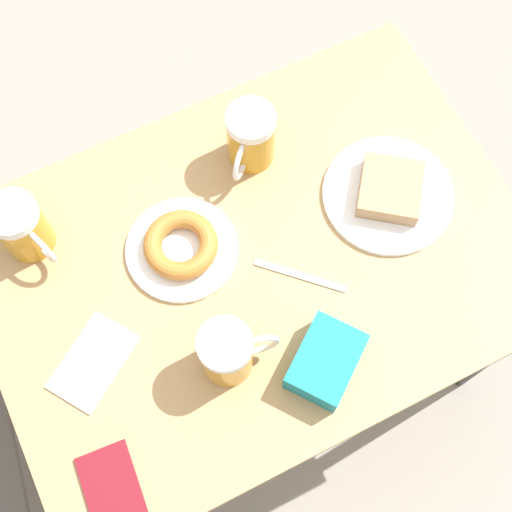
% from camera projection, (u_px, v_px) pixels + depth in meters
% --- Properties ---
extents(ground_plane, '(8.00, 8.00, 0.00)m').
position_uv_depth(ground_plane, '(256.00, 351.00, 1.97)').
color(ground_plane, gray).
extents(table, '(0.71, 1.00, 0.71)m').
position_uv_depth(table, '(256.00, 272.00, 1.37)').
color(table, tan).
rests_on(table, ground_plane).
extents(plate_with_cake, '(0.25, 0.25, 0.05)m').
position_uv_depth(plate_with_cake, '(389.00, 192.00, 1.35)').
color(plate_with_cake, white).
rests_on(plate_with_cake, table).
extents(plate_with_donut, '(0.21, 0.21, 0.04)m').
position_uv_depth(plate_with_donut, '(181.00, 247.00, 1.30)').
color(plate_with_donut, white).
rests_on(plate_with_donut, table).
extents(beer_mug_left, '(0.13, 0.09, 0.13)m').
position_uv_depth(beer_mug_left, '(22.00, 228.00, 1.26)').
color(beer_mug_left, '#C68C23').
rests_on(beer_mug_left, table).
extents(beer_mug_center, '(0.09, 0.14, 0.13)m').
position_uv_depth(beer_mug_center, '(228.00, 352.00, 1.18)').
color(beer_mug_center, '#C68C23').
rests_on(beer_mug_center, table).
extents(beer_mug_right, '(0.11, 0.12, 0.13)m').
position_uv_depth(beer_mug_right, '(250.00, 138.00, 1.33)').
color(beer_mug_right, '#C68C23').
rests_on(beer_mug_right, table).
extents(napkin_folded, '(0.17, 0.18, 0.00)m').
position_uv_depth(napkin_folded, '(93.00, 362.00, 1.24)').
color(napkin_folded, white).
rests_on(napkin_folded, table).
extents(fork, '(0.13, 0.13, 0.00)m').
position_uv_depth(fork, '(300.00, 276.00, 1.30)').
color(fork, silver).
rests_on(fork, table).
extents(passport_near_edge, '(0.13, 0.10, 0.01)m').
position_uv_depth(passport_near_edge, '(111.00, 486.00, 1.17)').
color(passport_near_edge, maroon).
rests_on(passport_near_edge, table).
extents(blue_pouch, '(0.16, 0.17, 0.06)m').
position_uv_depth(blue_pouch, '(326.00, 362.00, 1.21)').
color(blue_pouch, teal).
rests_on(blue_pouch, table).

